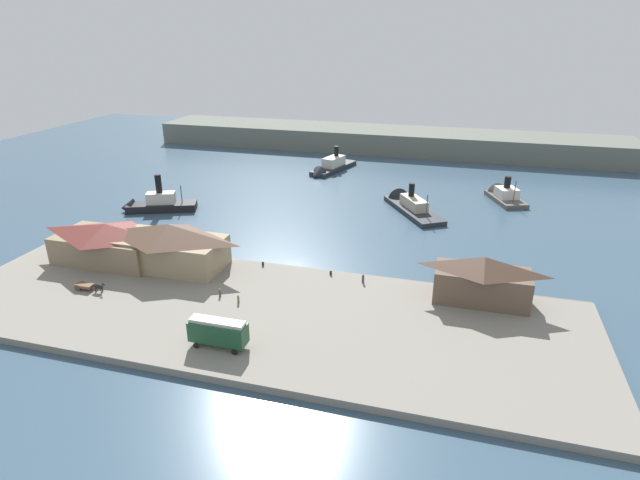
{
  "coord_description": "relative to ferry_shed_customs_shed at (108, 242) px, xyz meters",
  "views": [
    {
      "loc": [
        30.92,
        -91.83,
        45.11
      ],
      "look_at": [
        2.6,
        8.79,
        2.0
      ],
      "focal_mm": 29.18,
      "sensor_mm": 36.0,
      "label": 1
    }
  ],
  "objects": [
    {
      "name": "ferry_near_quay",
      "position": [
        78.37,
        67.69,
        -3.87
      ],
      "size": [
        11.65,
        16.91,
        9.48
      ],
      "color": "#514C47",
      "rests_on": "ground"
    },
    {
      "name": "ferry_moored_east",
      "position": [
        24.03,
        82.76,
        -3.66
      ],
      "size": [
        11.83,
        24.01,
        9.74
      ],
      "color": "#23282D",
      "rests_on": "ground"
    },
    {
      "name": "far_headland",
      "position": [
        35.87,
        120.97,
        -1.13
      ],
      "size": [
        180.0,
        24.0,
        8.0
      ],
      "primitive_type": "cube",
      "color": "#60665B",
      "rests_on": "ground"
    },
    {
      "name": "mooring_post_east",
      "position": [
        30.66,
        5.79,
        -3.48
      ],
      "size": [
        0.44,
        0.44,
        0.9
      ],
      "primitive_type": "cylinder",
      "color": "black",
      "rests_on": "quay_promenade"
    },
    {
      "name": "ferry_moored_west",
      "position": [
        53.31,
        53.0,
        -4.02
      ],
      "size": [
        19.07,
        25.22,
        9.74
      ],
      "color": "#23282D",
      "rests_on": "ground"
    },
    {
      "name": "quay_promenade",
      "position": [
        35.87,
        -11.03,
        -4.53
      ],
      "size": [
        110.0,
        36.0,
        1.2
      ],
      "primitive_type": "cube",
      "color": "gray",
      "rests_on": "ground"
    },
    {
      "name": "pedestrian_near_cart",
      "position": [
        28.07,
        -8.08,
        -3.24
      ],
      "size": [
        0.38,
        0.38,
        1.52
      ],
      "color": "#4C3D33",
      "rests_on": "quay_promenade"
    },
    {
      "name": "horse_cart",
      "position": [
        4.61,
        -12.43,
        -3.01
      ],
      "size": [
        6.0,
        1.61,
        1.87
      ],
      "color": "brown",
      "rests_on": "quay_promenade"
    },
    {
      "name": "ferry_shed_customs_shed",
      "position": [
        0.0,
        0.0,
        0.0
      ],
      "size": [
        20.87,
        11.52,
        7.75
      ],
      "color": "#847056",
      "rests_on": "quay_promenade"
    },
    {
      "name": "ferry_outer_harbor",
      "position": [
        -10.33,
        32.28,
        -3.39
      ],
      "size": [
        19.87,
        11.84,
        11.14
      ],
      "color": "black",
      "rests_on": "ground"
    },
    {
      "name": "ground_plane",
      "position": [
        35.87,
        10.97,
        -5.13
      ],
      "size": [
        320.0,
        320.0,
        0.0
      ],
      "primitive_type": "plane",
      "color": "#385166"
    },
    {
      "name": "seawall_edge",
      "position": [
        35.87,
        7.37,
        -4.63
      ],
      "size": [
        110.0,
        0.8,
        1.0
      ],
      "primitive_type": "cube",
      "color": "#666159",
      "rests_on": "ground"
    },
    {
      "name": "pedestrian_near_east_shed",
      "position": [
        51.18,
        3.92,
        -3.14
      ],
      "size": [
        0.43,
        0.43,
        1.73
      ],
      "color": "#33384C",
      "rests_on": "quay_promenade"
    },
    {
      "name": "ferry_shed_central_terminal",
      "position": [
        71.95,
        2.71,
        0.25
      ],
      "size": [
        16.06,
        7.63,
        8.23
      ],
      "color": "brown",
      "rests_on": "quay_promenade"
    },
    {
      "name": "ferry_shed_west_terminal",
      "position": [
        13.56,
        0.68,
        0.57
      ],
      "size": [
        21.17,
        10.94,
        8.86
      ],
      "color": "#998466",
      "rests_on": "quay_promenade"
    },
    {
      "name": "street_tram",
      "position": [
        34.75,
        -22.18,
        -1.35
      ],
      "size": [
        8.68,
        2.94,
        4.44
      ],
      "color": "#1E4C2D",
      "rests_on": "quay_promenade"
    },
    {
      "name": "mooring_post_center_east",
      "position": [
        44.63,
        5.47,
        -3.48
      ],
      "size": [
        0.44,
        0.44,
        0.9
      ],
      "primitive_type": "cylinder",
      "color": "black",
      "rests_on": "quay_promenade"
    },
    {
      "name": "pedestrian_walking_east",
      "position": [
        32.12,
        -9.32,
        -3.23
      ],
      "size": [
        0.38,
        0.38,
        1.54
      ],
      "color": "#6B5B4C",
      "rests_on": "quay_promenade"
    }
  ]
}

